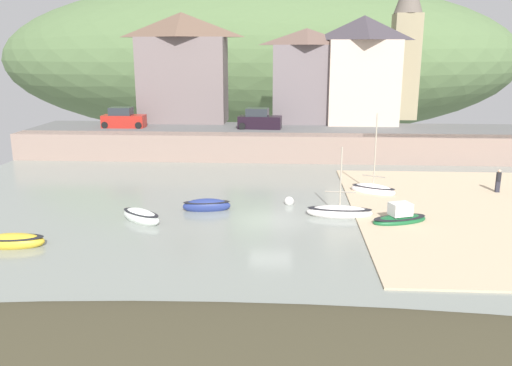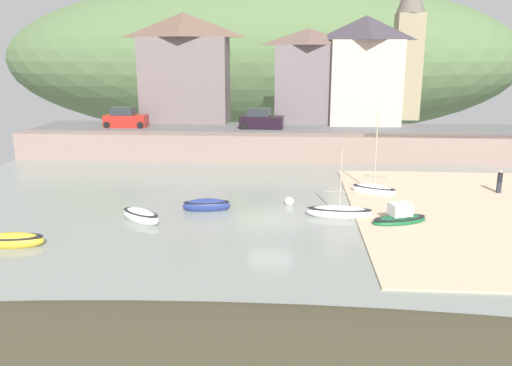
{
  "view_description": "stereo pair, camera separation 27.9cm",
  "coord_description": "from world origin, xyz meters",
  "px_view_note": "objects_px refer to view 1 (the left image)",
  "views": [
    {
      "loc": [
        0.88,
        -29.13,
        9.63
      ],
      "look_at": [
        -1.03,
        2.44,
        1.6
      ],
      "focal_mm": 36.52,
      "sensor_mm": 36.0,
      "label": 1
    },
    {
      "loc": [
        1.16,
        -29.11,
        9.63
      ],
      "look_at": [
        -1.03,
        2.44,
        1.6
      ],
      "focal_mm": 36.52,
      "sensor_mm": 36.0,
      "label": 2
    }
  ],
  "objects_px": {
    "rowboat_small_beached": "(400,218)",
    "sailboat_white_hull": "(141,217)",
    "parked_car_by_wall": "(259,120)",
    "sailboat_blue_trim": "(373,190)",
    "sailboat_tall_mast": "(207,206)",
    "waterfront_building_centre": "(306,76)",
    "motorboat_with_cabin": "(340,212)",
    "waterfront_building_right": "(362,70)",
    "parked_car_near_slipway": "(123,119)",
    "mooring_buoy": "(289,201)",
    "person_on_slipway": "(498,180)",
    "waterfront_building_left": "(183,67)",
    "dinghy_open_wooden": "(13,241)",
    "church_with_spire": "(406,44)"
  },
  "relations": [
    {
      "from": "sailboat_white_hull",
      "to": "sailboat_tall_mast",
      "type": "height_order",
      "value": "sailboat_white_hull"
    },
    {
      "from": "waterfront_building_right",
      "to": "parked_car_by_wall",
      "type": "xyz_separation_m",
      "value": [
        -10.2,
        -4.5,
        -4.62
      ]
    },
    {
      "from": "waterfront_building_right",
      "to": "rowboat_small_beached",
      "type": "bearing_deg",
      "value": -92.17
    },
    {
      "from": "waterfront_building_centre",
      "to": "motorboat_with_cabin",
      "type": "height_order",
      "value": "waterfront_building_centre"
    },
    {
      "from": "parked_car_near_slipway",
      "to": "person_on_slipway",
      "type": "distance_m",
      "value": 33.74
    },
    {
      "from": "sailboat_blue_trim",
      "to": "rowboat_small_beached",
      "type": "relative_size",
      "value": 1.62
    },
    {
      "from": "waterfront_building_right",
      "to": "person_on_slipway",
      "type": "xyz_separation_m",
      "value": [
        7.17,
        -18.41,
        -6.84
      ]
    },
    {
      "from": "waterfront_building_left",
      "to": "mooring_buoy",
      "type": "distance_m",
      "value": 25.74
    },
    {
      "from": "sailboat_blue_trim",
      "to": "sailboat_tall_mast",
      "type": "relative_size",
      "value": 1.9
    },
    {
      "from": "rowboat_small_beached",
      "to": "dinghy_open_wooden",
      "type": "xyz_separation_m",
      "value": [
        -20.37,
        -4.88,
        -0.06
      ]
    },
    {
      "from": "sailboat_tall_mast",
      "to": "motorboat_with_cabin",
      "type": "bearing_deg",
      "value": -14.11
    },
    {
      "from": "sailboat_blue_trim",
      "to": "waterfront_building_centre",
      "type": "bearing_deg",
      "value": 129.74
    },
    {
      "from": "sailboat_tall_mast",
      "to": "parked_car_near_slipway",
      "type": "relative_size",
      "value": 0.75
    },
    {
      "from": "waterfront_building_right",
      "to": "parked_car_near_slipway",
      "type": "relative_size",
      "value": 2.59
    },
    {
      "from": "sailboat_blue_trim",
      "to": "rowboat_small_beached",
      "type": "xyz_separation_m",
      "value": [
        0.53,
        -6.32,
        0.0
      ]
    },
    {
      "from": "church_with_spire",
      "to": "parked_car_by_wall",
      "type": "distance_m",
      "value": 18.87
    },
    {
      "from": "sailboat_white_hull",
      "to": "motorboat_with_cabin",
      "type": "xyz_separation_m",
      "value": [
        11.62,
        1.66,
        -0.01
      ]
    },
    {
      "from": "waterfront_building_centre",
      "to": "sailboat_tall_mast",
      "type": "height_order",
      "value": "waterfront_building_centre"
    },
    {
      "from": "parked_car_near_slipway",
      "to": "dinghy_open_wooden",
      "type": "bearing_deg",
      "value": -85.86
    },
    {
      "from": "waterfront_building_centre",
      "to": "waterfront_building_right",
      "type": "distance_m",
      "value": 5.7
    },
    {
      "from": "waterfront_building_centre",
      "to": "parked_car_by_wall",
      "type": "bearing_deg",
      "value": -135.17
    },
    {
      "from": "motorboat_with_cabin",
      "to": "person_on_slipway",
      "type": "bearing_deg",
      "value": 31.17
    },
    {
      "from": "parked_car_near_slipway",
      "to": "waterfront_building_right",
      "type": "bearing_deg",
      "value": 10.19
    },
    {
      "from": "sailboat_white_hull",
      "to": "mooring_buoy",
      "type": "xyz_separation_m",
      "value": [
        8.6,
        4.07,
        -0.11
      ]
    },
    {
      "from": "waterfront_building_left",
      "to": "waterfront_building_right",
      "type": "bearing_deg",
      "value": 0.0
    },
    {
      "from": "motorboat_with_cabin",
      "to": "mooring_buoy",
      "type": "distance_m",
      "value": 3.86
    },
    {
      "from": "parked_car_by_wall",
      "to": "mooring_buoy",
      "type": "height_order",
      "value": "parked_car_by_wall"
    },
    {
      "from": "parked_car_near_slipway",
      "to": "parked_car_by_wall",
      "type": "bearing_deg",
      "value": -0.65
    },
    {
      "from": "rowboat_small_beached",
      "to": "person_on_slipway",
      "type": "distance_m",
      "value": 10.75
    },
    {
      "from": "sailboat_white_hull",
      "to": "person_on_slipway",
      "type": "distance_m",
      "value": 24.29
    },
    {
      "from": "person_on_slipway",
      "to": "waterfront_building_left",
      "type": "bearing_deg",
      "value": 144.21
    },
    {
      "from": "waterfront_building_centre",
      "to": "person_on_slipway",
      "type": "bearing_deg",
      "value": -55.11
    },
    {
      "from": "motorboat_with_cabin",
      "to": "parked_car_by_wall",
      "type": "bearing_deg",
      "value": 110.58
    },
    {
      "from": "sailboat_white_hull",
      "to": "church_with_spire",
      "type": "bearing_deg",
      "value": 90.53
    },
    {
      "from": "sailboat_blue_trim",
      "to": "parked_car_near_slipway",
      "type": "height_order",
      "value": "sailboat_blue_trim"
    },
    {
      "from": "sailboat_tall_mast",
      "to": "sailboat_blue_trim",
      "type": "bearing_deg",
      "value": 13.38
    },
    {
      "from": "rowboat_small_beached",
      "to": "sailboat_white_hull",
      "type": "distance_m",
      "value": 14.96
    },
    {
      "from": "waterfront_building_right",
      "to": "sailboat_white_hull",
      "type": "distance_m",
      "value": 31.36
    },
    {
      "from": "motorboat_with_cabin",
      "to": "person_on_slipway",
      "type": "distance_m",
      "value": 12.9
    },
    {
      "from": "waterfront_building_left",
      "to": "waterfront_building_centre",
      "type": "bearing_deg",
      "value": 0.0
    },
    {
      "from": "sailboat_blue_trim",
      "to": "dinghy_open_wooden",
      "type": "distance_m",
      "value": 22.78
    },
    {
      "from": "sailboat_white_hull",
      "to": "parked_car_by_wall",
      "type": "xyz_separation_m",
      "value": [
        5.72,
        21.45,
        2.91
      ]
    },
    {
      "from": "sailboat_blue_trim",
      "to": "rowboat_small_beached",
      "type": "height_order",
      "value": "sailboat_blue_trim"
    },
    {
      "from": "waterfront_building_left",
      "to": "sailboat_white_hull",
      "type": "relative_size",
      "value": 3.68
    },
    {
      "from": "sailboat_tall_mast",
      "to": "person_on_slipway",
      "type": "distance_m",
      "value": 20.28
    },
    {
      "from": "sailboat_tall_mast",
      "to": "parked_car_by_wall",
      "type": "bearing_deg",
      "value": 74.65
    },
    {
      "from": "waterfront_building_centre",
      "to": "person_on_slipway",
      "type": "distance_m",
      "value": 23.29
    },
    {
      "from": "church_with_spire",
      "to": "sailboat_tall_mast",
      "type": "distance_m",
      "value": 34.13
    },
    {
      "from": "rowboat_small_beached",
      "to": "sailboat_white_hull",
      "type": "relative_size",
      "value": 1.2
    },
    {
      "from": "waterfront_building_left",
      "to": "motorboat_with_cabin",
      "type": "relative_size",
      "value": 2.49
    }
  ]
}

